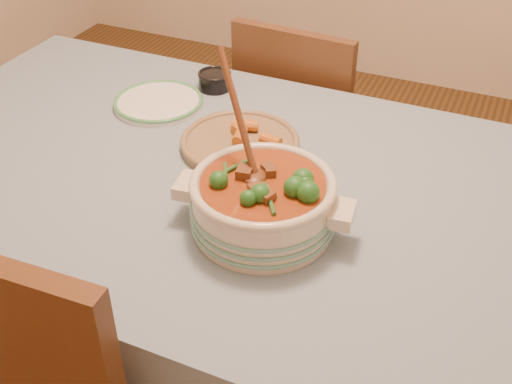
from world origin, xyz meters
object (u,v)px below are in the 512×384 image
at_px(fried_plate, 240,141).
at_px(condiment_bowl, 215,79).
at_px(white_plate, 159,102).
at_px(dining_table, 193,196).
at_px(chair_far, 302,124).
at_px(stew_casserole, 263,199).

bearing_deg(fried_plate, condiment_bowl, 127.74).
xyz_separation_m(white_plate, fried_plate, (0.31, -0.11, 0.01)).
bearing_deg(dining_table, white_plate, 134.65).
distance_m(white_plate, chair_far, 0.61).
distance_m(condiment_bowl, chair_far, 0.46).
xyz_separation_m(stew_casserole, white_plate, (-0.49, 0.39, -0.07)).
relative_size(dining_table, white_plate, 5.61).
bearing_deg(fried_plate, dining_table, -119.02).
height_order(stew_casserole, condiment_bowl, stew_casserole).
bearing_deg(stew_casserole, white_plate, 141.97).
bearing_deg(stew_casserole, condiment_bowl, 125.71).
bearing_deg(dining_table, condiment_bowl, 108.92).
xyz_separation_m(stew_casserole, condiment_bowl, (-0.39, 0.55, -0.05)).
distance_m(dining_table, fried_plate, 0.19).
bearing_deg(chair_far, dining_table, 91.12).
bearing_deg(dining_table, fried_plate, 60.98).
bearing_deg(condiment_bowl, fried_plate, -52.26).
xyz_separation_m(fried_plate, chair_far, (-0.04, 0.59, -0.27)).
xyz_separation_m(dining_table, condiment_bowl, (-0.14, 0.40, 0.12)).
height_order(stew_casserole, chair_far, stew_casserole).
bearing_deg(chair_far, condiment_bowl, 65.57).
bearing_deg(stew_casserole, dining_table, 150.33).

